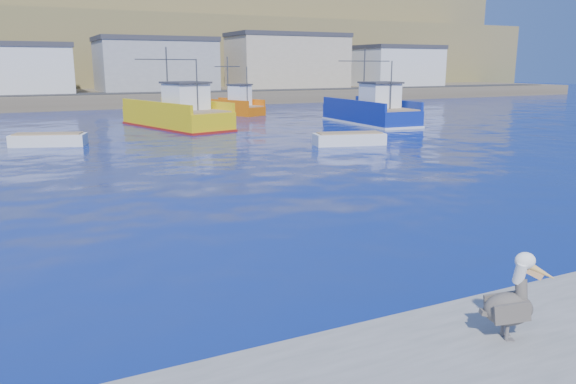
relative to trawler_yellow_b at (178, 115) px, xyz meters
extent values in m
plane|color=navy|center=(-3.97, -34.72, -1.06)|extent=(260.00, 260.00, 0.00)
cube|color=brown|center=(-3.97, 37.28, -0.26)|extent=(160.00, 30.00, 1.60)
cube|color=olive|center=(-3.97, 63.28, 4.94)|extent=(180.00, 40.00, 14.00)
cube|color=olive|center=(-3.97, 83.28, 9.94)|extent=(200.00, 40.00, 24.00)
cube|color=#2D2D2D|center=(-3.97, 26.28, 0.59)|extent=(150.00, 5.00, 0.10)
cube|color=gray|center=(6.03, 32.28, 3.79)|extent=(15.00, 10.00, 6.50)
cube|color=#333338|center=(6.03, 32.28, 7.34)|extent=(15.30, 10.20, 0.60)
cube|color=tan|center=(26.03, 32.28, 4.29)|extent=(17.00, 9.00, 7.50)
cube|color=#333338|center=(26.03, 32.28, 8.34)|extent=(17.34, 9.18, 0.60)
cube|color=silver|center=(46.03, 32.28, 3.54)|extent=(13.00, 10.00, 6.00)
cube|color=#333338|center=(46.03, 32.28, 6.84)|extent=(13.26, 10.20, 0.60)
cube|color=gold|center=(-0.07, 0.28, -0.32)|extent=(6.73, 12.12, 1.49)
cube|color=gold|center=(1.73, 0.74, 0.78)|extent=(3.06, 10.96, 0.70)
cube|color=gold|center=(-1.88, -0.19, 0.78)|extent=(3.06, 10.96, 0.70)
cube|color=maroon|center=(-0.07, 0.28, -1.01)|extent=(6.87, 12.37, 0.25)
cube|color=#8C7251|center=(-0.07, 0.28, 0.48)|extent=(6.31, 11.60, 0.10)
cube|color=white|center=(0.36, -1.39, 1.53)|extent=(3.41, 3.48, 2.00)
cube|color=#333338|center=(0.36, -1.39, 2.63)|extent=(3.69, 3.86, 0.15)
cylinder|color=#4C4C4C|center=(-0.36, 1.39, 2.93)|extent=(0.15, 0.15, 5.00)
cylinder|color=#4C4C4C|center=(0.79, -3.06, 2.43)|extent=(0.12, 0.12, 4.00)
cylinder|color=#4C4C4C|center=(-0.36, 1.39, 4.43)|extent=(5.40, 1.47, 0.08)
cube|color=navy|center=(16.24, -3.93, -0.37)|extent=(4.19, 10.83, 1.39)
cube|color=navy|center=(18.00, -4.01, 0.68)|extent=(0.67, 10.47, 0.70)
cube|color=navy|center=(14.49, -3.86, 0.68)|extent=(0.67, 10.47, 0.70)
cube|color=silver|center=(16.24, -3.93, -1.01)|extent=(4.28, 11.05, 0.25)
cube|color=#8C7251|center=(16.24, -3.93, 0.38)|extent=(3.87, 10.39, 0.10)
cube|color=white|center=(16.18, -5.53, 1.43)|extent=(2.73, 2.78, 2.00)
cube|color=#333338|center=(16.18, -5.53, 2.53)|extent=(2.93, 3.11, 0.15)
cylinder|color=#4C4C4C|center=(16.29, -2.86, 2.83)|extent=(0.13, 0.13, 5.00)
cylinder|color=#4C4C4C|center=(16.11, -7.13, 2.33)|extent=(0.10, 0.10, 4.00)
cylinder|color=#4C4C4C|center=(16.29, -2.86, 4.33)|extent=(5.23, 0.30, 0.08)
cube|color=#D45A08|center=(8.57, 9.79, -0.62)|extent=(5.19, 7.29, 0.89)
cube|color=#D45A08|center=(9.67, 10.29, 0.18)|extent=(2.94, 6.16, 0.70)
cube|color=#D45A08|center=(7.47, 9.28, 0.18)|extent=(2.94, 6.16, 0.70)
cube|color=#8C7251|center=(8.57, 9.79, -0.12)|extent=(4.89, 6.96, 0.10)
cube|color=white|center=(9.00, 8.85, 0.93)|extent=(2.35, 2.30, 2.00)
cube|color=#333338|center=(9.00, 8.85, 2.03)|extent=(2.55, 2.55, 0.15)
cylinder|color=#4C4C4C|center=(8.29, 10.41, 2.33)|extent=(0.16, 0.16, 5.00)
cylinder|color=#4C4C4C|center=(9.43, 7.92, 1.83)|extent=(0.13, 0.13, 4.00)
cylinder|color=#4C4C4C|center=(8.29, 10.41, 3.83)|extent=(3.30, 1.57, 0.08)
cube|color=silver|center=(7.17, -14.95, -0.78)|extent=(4.81, 2.62, 0.91)
cube|color=#8C7251|center=(7.17, -14.95, -0.29)|extent=(4.28, 2.18, 0.09)
cube|color=silver|center=(19.00, 0.22, -0.83)|extent=(3.82, 3.30, 0.75)
cube|color=#8C7251|center=(19.00, 0.22, -0.42)|extent=(3.35, 2.85, 0.08)
cube|color=silver|center=(-10.30, -6.77, -0.78)|extent=(4.82, 3.00, 0.91)
cube|color=#8C7251|center=(-10.30, -6.77, -0.29)|extent=(4.28, 2.53, 0.09)
cylinder|color=#595451|center=(-5.18, -39.38, -0.42)|extent=(0.09, 0.09, 0.29)
cube|color=#595451|center=(-5.14, -39.40, -0.56)|extent=(0.18, 0.17, 0.02)
cylinder|color=#595451|center=(-5.11, -39.21, -0.42)|extent=(0.09, 0.09, 0.29)
cube|color=#595451|center=(-5.06, -39.24, -0.56)|extent=(0.18, 0.17, 0.02)
ellipsoid|color=#38332D|center=(-5.12, -39.31, -0.04)|extent=(0.97, 0.80, 0.58)
cube|color=#38332D|center=(-5.24, -39.50, -0.01)|extent=(0.61, 0.33, 0.42)
cube|color=#38332D|center=(-5.05, -39.09, -0.01)|extent=(0.61, 0.33, 0.42)
cube|color=#38332D|center=(-5.45, -39.16, -0.10)|extent=(0.27, 0.23, 0.12)
cylinder|color=#38332D|center=(-4.94, -39.39, 0.27)|extent=(0.30, 0.35, 0.46)
cylinder|color=white|center=(-4.99, -39.37, 0.62)|extent=(0.29, 0.35, 0.43)
ellipsoid|color=white|center=(-4.93, -39.40, 0.82)|extent=(0.42, 0.38, 0.29)
cone|color=gold|center=(-4.69, -39.50, 0.64)|extent=(0.58, 0.37, 0.40)
cube|color=tan|center=(-4.79, -39.46, 0.60)|extent=(0.34, 0.19, 0.25)
camera|label=1|loc=(-12.37, -45.56, 4.00)|focal=35.00mm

